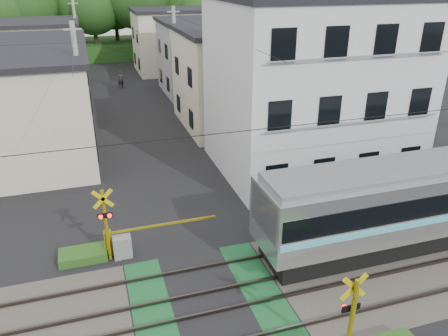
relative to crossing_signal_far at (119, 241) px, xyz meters
name	(u,v)px	position (x,y,z in m)	size (l,w,h in m)	color
ground	(209,303)	(2.59, -3.65, -0.71)	(120.00, 120.00, 0.00)	black
track_bed	(209,303)	(2.59, -3.65, -0.67)	(120.00, 120.00, 0.14)	#47423A
crossing_signal_far	(119,241)	(0.00, 0.00, 0.00)	(4.74, 0.65, 3.09)	yellow
apartment_block	(312,86)	(11.09, 5.84, 3.94)	(10.20, 8.36, 9.30)	white
houses_row	(127,65)	(2.84, 22.27, 2.53)	(22.07, 31.35, 6.80)	beige
tree_hill	(102,11)	(2.48, 45.19, 5.11)	(40.00, 13.19, 11.87)	#234C19
catenary	(376,182)	(8.59, -3.62, 2.98)	(60.00, 5.04, 7.00)	#2D2D33
utility_poles	(112,62)	(1.53, 19.35, 3.37)	(7.90, 42.00, 8.00)	#A5A5A0
pedestrian	(120,80)	(2.62, 27.85, 0.11)	(0.60, 0.39, 1.64)	#2C2630
weed_patches	(259,290)	(4.34, -3.74, -0.53)	(10.25, 8.80, 0.40)	#2D5E1E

